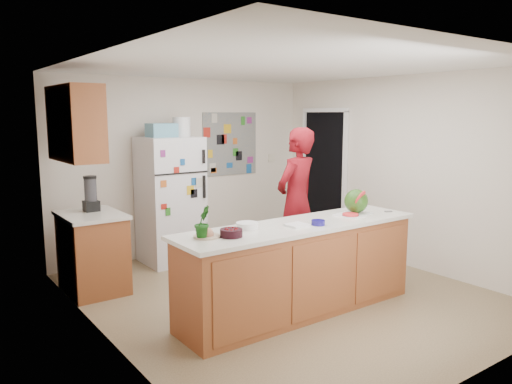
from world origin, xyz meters
TOP-DOWN VIEW (x-y plane):
  - floor at (0.00, 0.00)m, footprint 4.00×4.50m
  - wall_back at (0.00, 2.26)m, footprint 4.00×0.02m
  - wall_left at (-2.01, 0.00)m, footprint 0.02×4.50m
  - wall_right at (2.01, 0.00)m, footprint 0.02×4.50m
  - ceiling at (0.00, 0.00)m, footprint 4.00×4.50m
  - doorway at (1.99, 1.45)m, footprint 0.03×0.85m
  - peninsula_base at (-0.20, -0.50)m, footprint 2.60×0.62m
  - peninsula_top at (-0.20, -0.50)m, footprint 2.68×0.70m
  - side_counter_base at (-1.69, 1.35)m, footprint 0.60×0.80m
  - side_counter_top at (-1.69, 1.35)m, footprint 0.64×0.84m
  - upper_cabinets at (-1.82, 1.30)m, footprint 0.35×1.00m
  - refrigerator at (-0.45, 1.88)m, footprint 0.75×0.70m
  - fridge_top_bin at (-0.55, 1.88)m, footprint 0.35×0.28m
  - photo_collage at (0.75, 2.24)m, footprint 0.95×0.01m
  - person at (0.62, 0.52)m, footprint 0.76×0.60m
  - blender_appliance at (-1.64, 1.48)m, footprint 0.14×0.14m
  - cutting_board at (0.56, -0.50)m, footprint 0.46×0.39m
  - watermelon at (0.62, -0.48)m, footprint 0.26×0.26m
  - watermelon_slice at (0.46, -0.55)m, footprint 0.17×0.17m
  - cherry_bowl at (-1.05, -0.55)m, footprint 0.24×0.24m
  - white_bowl at (-0.75, -0.37)m, footprint 0.27×0.27m
  - cobalt_bowl at (-0.10, -0.65)m, footprint 0.16×0.16m
  - plate at (-1.23, -0.44)m, footprint 0.31×0.31m
  - paper_towel at (-0.30, -0.56)m, footprint 0.21×0.18m
  - keys at (1.00, -0.62)m, footprint 0.09×0.06m
  - potted_plant at (-1.29, -0.45)m, footprint 0.20×0.20m

SIDE VIEW (x-z plane):
  - floor at x=0.00m, z-range -0.02..0.00m
  - side_counter_base at x=-1.69m, z-range 0.00..0.86m
  - peninsula_base at x=-0.20m, z-range 0.00..0.88m
  - refrigerator at x=-0.45m, z-range 0.00..1.70m
  - side_counter_top at x=-1.69m, z-range 0.86..0.90m
  - peninsula_top at x=-0.20m, z-range 0.88..0.92m
  - person at x=0.62m, z-range 0.00..1.84m
  - cutting_board at x=0.56m, z-range 0.92..0.93m
  - keys at x=1.00m, z-range 0.92..0.93m
  - plate at x=-1.23m, z-range 0.92..0.94m
  - paper_towel at x=-0.30m, z-range 0.92..0.94m
  - watermelon_slice at x=0.46m, z-range 0.93..0.95m
  - cobalt_bowl at x=-0.10m, z-range 0.92..0.97m
  - white_bowl at x=-0.75m, z-range 0.92..0.98m
  - cherry_bowl at x=-1.05m, z-range 0.92..0.99m
  - doorway at x=1.99m, z-range 0.00..2.04m
  - watermelon at x=0.62m, z-range 0.93..1.19m
  - potted_plant at x=-1.29m, z-range 0.92..1.21m
  - blender_appliance at x=-1.64m, z-range 0.90..1.28m
  - wall_back at x=0.00m, z-range 0.00..2.50m
  - wall_left at x=-2.01m, z-range 0.00..2.50m
  - wall_right at x=2.01m, z-range 0.00..2.50m
  - photo_collage at x=0.75m, z-range 1.08..2.02m
  - fridge_top_bin at x=-0.55m, z-range 1.70..1.88m
  - upper_cabinets at x=-1.82m, z-range 1.50..2.30m
  - ceiling at x=0.00m, z-range 2.50..2.52m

